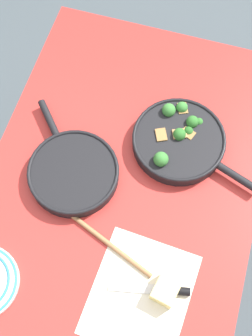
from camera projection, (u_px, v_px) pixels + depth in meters
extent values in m
plane|color=#424C51|center=(126.00, 234.00, 2.15)|extent=(14.00, 14.00, 0.00)
cube|color=#B72D28|center=(126.00, 172.00, 1.51)|extent=(1.17, 0.86, 0.03)
cylinder|color=#BCBCC1|center=(243.00, 120.00, 2.00)|extent=(0.05, 0.05, 0.69)
cylinder|color=#BCBCC1|center=(80.00, 80.00, 2.09)|extent=(0.05, 0.05, 0.69)
cylinder|color=black|center=(178.00, 141.00, 1.52)|extent=(0.30, 0.30, 0.04)
torus|color=black|center=(179.00, 138.00, 1.50)|extent=(0.30, 0.30, 0.01)
cylinder|color=black|center=(238.00, 178.00, 1.45)|extent=(0.07, 0.14, 0.02)
cylinder|color=#205218|center=(188.00, 134.00, 1.53)|extent=(0.01, 0.01, 0.02)
sphere|color=#286023|center=(188.00, 131.00, 1.51)|extent=(0.03, 0.03, 0.03)
cylinder|color=#2C6823|center=(160.00, 163.00, 1.48)|extent=(0.02, 0.02, 0.03)
sphere|color=#387A33|center=(161.00, 159.00, 1.45)|extent=(0.05, 0.05, 0.05)
cylinder|color=#245B1C|center=(198.00, 125.00, 1.54)|extent=(0.01, 0.01, 0.02)
sphere|color=#2D6B28|center=(199.00, 122.00, 1.53)|extent=(0.03, 0.03, 0.03)
cylinder|color=#245B1C|center=(191.00, 126.00, 1.54)|extent=(0.01, 0.01, 0.02)
sphere|color=#2D6B28|center=(192.00, 122.00, 1.52)|extent=(0.04, 0.04, 0.04)
cylinder|color=#2C6823|center=(168.00, 114.00, 1.56)|extent=(0.02, 0.02, 0.02)
sphere|color=#387A33|center=(169.00, 110.00, 1.53)|extent=(0.04, 0.04, 0.04)
cylinder|color=#2C6823|center=(181.00, 111.00, 1.56)|extent=(0.01, 0.01, 0.02)
sphere|color=#387A33|center=(182.00, 107.00, 1.54)|extent=(0.04, 0.04, 0.04)
cylinder|color=#245B1C|center=(179.00, 138.00, 1.52)|extent=(0.01, 0.01, 0.02)
sphere|color=#2D6B28|center=(179.00, 134.00, 1.50)|extent=(0.04, 0.04, 0.04)
cube|color=#9E703D|center=(188.00, 135.00, 1.52)|extent=(0.04, 0.05, 0.04)
cube|color=#AD7F4C|center=(179.00, 136.00, 1.51)|extent=(0.05, 0.06, 0.04)
cube|color=#9E703D|center=(161.00, 137.00, 1.51)|extent=(0.05, 0.05, 0.04)
cube|color=olive|center=(193.00, 172.00, 1.47)|extent=(0.04, 0.03, 0.02)
cube|color=#9E703D|center=(182.00, 111.00, 1.56)|extent=(0.05, 0.05, 0.03)
cube|color=#AD7F4C|center=(147.00, 127.00, 1.54)|extent=(0.02, 0.03, 0.03)
cylinder|color=black|center=(74.00, 174.00, 1.47)|extent=(0.28, 0.28, 0.04)
torus|color=black|center=(73.00, 171.00, 1.45)|extent=(0.29, 0.29, 0.01)
cylinder|color=black|center=(49.00, 119.00, 1.54)|extent=(0.12, 0.11, 0.02)
cylinder|color=#E5CC60|center=(74.00, 174.00, 1.47)|extent=(0.23, 0.23, 0.02)
cylinder|color=#996B42|center=(103.00, 240.00, 1.40)|extent=(0.14, 0.34, 0.02)
ellipsoid|color=#996B42|center=(53.00, 201.00, 1.44)|extent=(0.06, 0.07, 0.02)
cube|color=silver|center=(141.00, 294.00, 1.34)|extent=(0.34, 0.30, 0.00)
cube|color=silver|center=(134.00, 288.00, 1.34)|extent=(0.06, 0.15, 0.01)
cylinder|color=black|center=(175.00, 291.00, 1.33)|extent=(0.04, 0.09, 0.02)
cube|color=#EFD67A|center=(166.00, 290.00, 1.32)|extent=(0.09, 0.08, 0.05)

